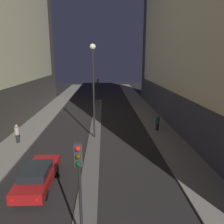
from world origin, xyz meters
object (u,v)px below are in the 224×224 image
street_lamp (93,75)px  pedestrian_on_right_sidewalk (157,122)px  traffic_light_near (79,172)px  traffic_light_mid (98,86)px  pedestrian_on_left_sidewalk (17,133)px  car_left_lane (38,175)px

street_lamp → pedestrian_on_right_sidewalk: (6.58, 1.79, -5.05)m
traffic_light_near → traffic_light_mid: bearing=90.0°
traffic_light_mid → pedestrian_on_right_sidewalk: 14.41m
street_lamp → traffic_light_mid: bearing=90.0°
traffic_light_near → street_lamp: bearing=90.0°
traffic_light_mid → pedestrian_on_right_sidewalk: traffic_light_mid is taller
pedestrian_on_left_sidewalk → traffic_light_mid: bearing=66.4°
car_left_lane → traffic_light_mid: bearing=82.3°
pedestrian_on_right_sidewalk → traffic_light_mid: bearing=117.6°
pedestrian_on_left_sidewalk → pedestrian_on_right_sidewalk: size_ratio=1.01×
traffic_light_near → traffic_light_mid: size_ratio=1.00×
traffic_light_near → car_left_lane: (-3.05, 4.43, -2.61)m
street_lamp → car_left_lane: street_lamp is taller
street_lamp → car_left_lane: bearing=-110.5°
street_lamp → car_left_lane: size_ratio=1.84×
traffic_light_near → pedestrian_on_right_sidewalk: size_ratio=2.63×
traffic_light_mid → pedestrian_on_right_sidewalk: bearing=-62.4°
pedestrian_on_right_sidewalk → car_left_lane: bearing=-134.1°
car_left_lane → street_lamp: bearing=69.5°
street_lamp → pedestrian_on_right_sidewalk: bearing=15.2°
street_lamp → traffic_light_near: bearing=-90.0°
traffic_light_near → pedestrian_on_right_sidewalk: 15.98m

